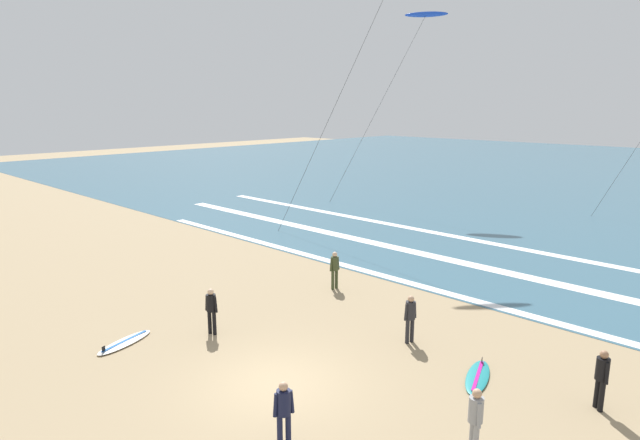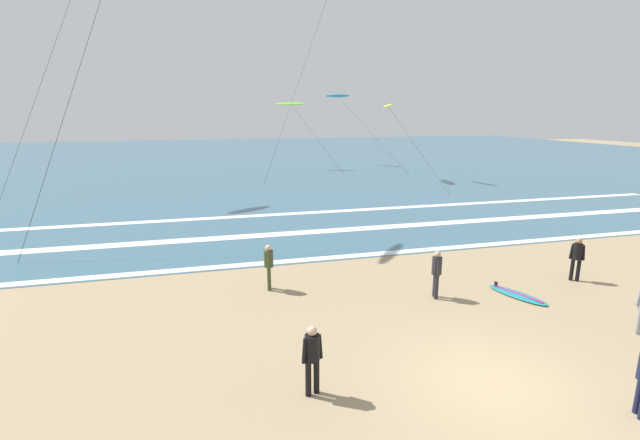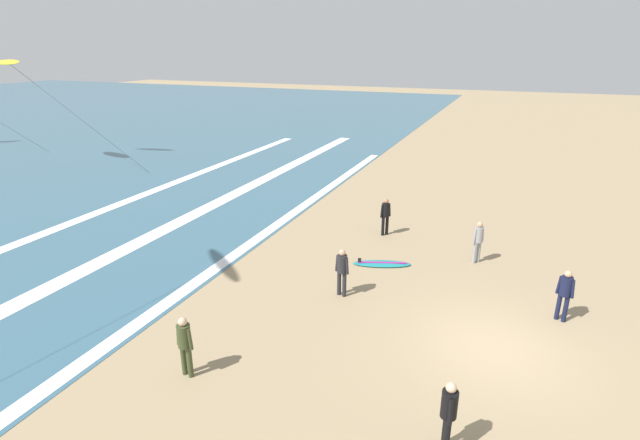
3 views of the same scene
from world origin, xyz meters
name	(u,v)px [view 3 (image 3 of 3)]	position (x,y,z in m)	size (l,w,h in m)	color
ground_plane	(493,347)	(0.00, 0.00, 0.00)	(160.00, 160.00, 0.00)	#9E8763
wave_foam_shoreline	(205,276)	(0.59, 9.57, 0.01)	(42.23, 0.50, 0.01)	white
wave_foam_mid_break	(124,250)	(1.32, 13.83, 0.01)	(52.10, 0.83, 0.01)	white
wave_foam_outer_break	(13,245)	(0.00, 18.28, 0.01)	(50.64, 0.67, 0.01)	white
surfer_background_far	(386,213)	(6.78, 4.81, 0.96)	(0.44, 0.41, 1.60)	black
surfer_mid_group	(342,268)	(1.14, 4.71, 0.96)	(0.32, 0.51, 1.60)	#232328
surfer_left_far	(565,291)	(2.15, -1.70, 0.96)	(0.32, 0.50, 1.60)	#141938
surfer_left_near	(478,238)	(5.37, 0.97, 0.96)	(0.44, 0.40, 1.60)	gray
surfer_right_near	(185,341)	(-4.04, 6.81, 0.96)	(0.32, 0.52, 1.60)	#384223
surfer_foreground_main	(449,410)	(-4.02, 0.67, 0.96)	(0.51, 0.32, 1.60)	black
surfboard_right_spare	(382,264)	(3.85, 4.12, 0.05)	(1.26, 2.18, 0.25)	teal
kite_yellow_low_near	(8,63)	(10.16, 30.23, 6.51)	(2.13, 10.66, 6.77)	yellow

